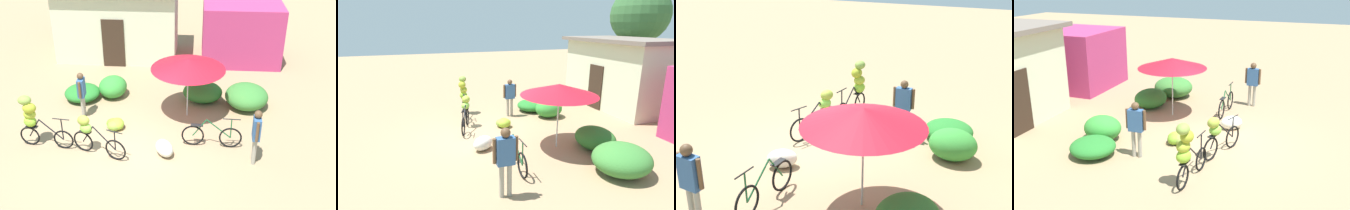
# 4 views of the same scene
# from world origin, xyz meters

# --- Properties ---
(ground_plane) EXTENTS (60.00, 60.00, 0.00)m
(ground_plane) POSITION_xyz_m (0.00, 0.00, 0.00)
(ground_plane) COLOR #9B7E5C
(building_low) EXTENTS (5.47, 3.06, 3.17)m
(building_low) POSITION_xyz_m (-1.50, 7.23, 1.61)
(building_low) COLOR beige
(building_low) RESTS_ON ground
(tree_behind_building) EXTENTS (3.08, 3.08, 5.82)m
(tree_behind_building) POSITION_xyz_m (-3.48, 10.02, 4.25)
(tree_behind_building) COLOR brown
(tree_behind_building) RESTS_ON ground
(hedge_bush_front_left) EXTENTS (1.25, 1.26, 0.50)m
(hedge_bush_front_left) POSITION_xyz_m (-2.11, 3.01, 0.25)
(hedge_bush_front_left) COLOR #28772B
(hedge_bush_front_left) RESTS_ON ground
(hedge_bush_front_right) EXTENTS (0.99, 1.14, 0.74)m
(hedge_bush_front_right) POSITION_xyz_m (-1.06, 3.32, 0.37)
(hedge_bush_front_right) COLOR #348D33
(hedge_bush_front_right) RESTS_ON ground
(hedge_bush_mid) EXTENTS (1.38, 1.17, 0.68)m
(hedge_bush_mid) POSITION_xyz_m (2.15, 3.20, 0.34)
(hedge_bush_mid) COLOR #2F7029
(hedge_bush_mid) RESTS_ON ground
(hedge_bush_by_door) EXTENTS (1.46, 1.54, 0.79)m
(hedge_bush_by_door) POSITION_xyz_m (3.64, 2.88, 0.40)
(hedge_bush_by_door) COLOR #3A7C34
(hedge_bush_by_door) RESTS_ON ground
(market_umbrella) EXTENTS (2.37, 2.37, 2.04)m
(market_umbrella) POSITION_xyz_m (1.64, 2.13, 1.87)
(market_umbrella) COLOR beige
(market_umbrella) RESTS_ON ground
(bicycle_leftmost) EXTENTS (1.66, 0.44, 1.64)m
(bicycle_leftmost) POSITION_xyz_m (-2.74, 0.06, 0.96)
(bicycle_leftmost) COLOR black
(bicycle_leftmost) RESTS_ON ground
(bicycle_near_pile) EXTENTS (1.64, 0.66, 1.20)m
(bicycle_near_pile) POSITION_xyz_m (-1.00, -0.22, 0.69)
(bicycle_near_pile) COLOR black
(bicycle_near_pile) RESTS_ON ground
(bicycle_center_loaded) EXTENTS (1.77, 0.15, 0.98)m
(bicycle_center_loaded) POSITION_xyz_m (2.41, 0.39, 0.37)
(bicycle_center_loaded) COLOR black
(bicycle_center_loaded) RESTS_ON ground
(banana_pile_on_ground) EXTENTS (0.68, 0.71, 0.34)m
(banana_pile_on_ground) POSITION_xyz_m (-0.59, 1.14, 0.16)
(banana_pile_on_ground) COLOR #75AD2A
(banana_pile_on_ground) RESTS_ON ground
(produce_sack) EXTENTS (0.73, 0.83, 0.44)m
(produce_sack) POSITION_xyz_m (1.06, -0.14, 0.22)
(produce_sack) COLOR silver
(produce_sack) RESTS_ON ground
(person_vendor) EXTENTS (0.22, 0.58, 1.66)m
(person_vendor) POSITION_xyz_m (3.57, -0.31, 1.02)
(person_vendor) COLOR gray
(person_vendor) RESTS_ON ground
(person_bystander) EXTENTS (0.22, 0.58, 1.57)m
(person_bystander) POSITION_xyz_m (-1.77, 1.83, 0.96)
(person_bystander) COLOR gray
(person_bystander) RESTS_ON ground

